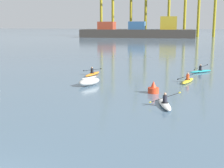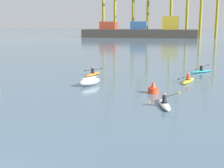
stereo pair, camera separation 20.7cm
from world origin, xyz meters
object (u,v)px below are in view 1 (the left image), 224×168
gantry_crane_west_mid (138,0)px  channel_buoy (153,89)px  kayak_orange (92,74)px  kayak_teal (201,71)px  capsized_dinghy (89,82)px  container_barge (138,31)px  kayak_yellow (188,80)px  kayak_white (165,104)px

gantry_crane_west_mid → channel_buoy: bearing=-83.6°
kayak_orange → kayak_teal: 12.69m
capsized_dinghy → channel_buoy: 6.39m
container_barge → kayak_orange: (5.28, -102.21, -2.49)m
kayak_orange → kayak_yellow: bearing=-13.4°
gantry_crane_west_mid → kayak_orange: bearing=-86.6°
gantry_crane_west_mid → kayak_teal: size_ratio=11.06×
container_barge → kayak_teal: (17.19, -97.83, -2.49)m
gantry_crane_west_mid → capsized_dinghy: gantry_crane_west_mid is taller
channel_buoy → kayak_yellow: size_ratio=0.29×
channel_buoy → kayak_teal: bearing=68.8°
container_barge → capsized_dinghy: container_barge is taller
kayak_orange → kayak_white: size_ratio=1.00×
kayak_white → kayak_teal: bearing=76.9°
container_barge → kayak_orange: size_ratio=13.77×
channel_buoy → kayak_yellow: kayak_yellow is taller
gantry_crane_west_mid → channel_buoy: size_ratio=32.55×
container_barge → capsized_dinghy: (6.40, -107.96, -2.31)m
container_barge → kayak_white: 115.09m
gantry_crane_west_mid → kayak_white: 130.57m
container_barge → gantry_crane_west_mid: bearing=96.8°
container_barge → kayak_yellow: (15.39, -104.62, -2.49)m
container_barge → kayak_yellow: 105.78m
capsized_dinghy → gantry_crane_west_mid: bearing=93.8°
kayak_orange → container_barge: bearing=93.0°
gantry_crane_west_mid → kayak_white: (15.07, -128.65, -16.41)m
container_barge → kayak_white: (13.36, -114.29, -2.49)m
kayak_orange → kayak_yellow: 10.40m
gantry_crane_west_mid → kayak_orange: gantry_crane_west_mid is taller
gantry_crane_west_mid → kayak_white: gantry_crane_west_mid is taller
kayak_orange → capsized_dinghy: bearing=-78.9°
kayak_yellow → kayak_teal: kayak_yellow is taller
gantry_crane_west_mid → kayak_yellow: size_ratio=9.52×
kayak_white → kayak_teal: size_ratio=1.17×
capsized_dinghy → kayak_orange: bearing=101.1°
capsized_dinghy → kayak_orange: (-1.13, 5.75, -0.18)m
channel_buoy → kayak_teal: size_ratio=0.34×
container_barge → channel_buoy: (12.37, -110.23, -2.30)m
kayak_yellow → kayak_teal: bearing=75.1°
container_barge → kayak_white: bearing=-83.3°
capsized_dinghy → kayak_orange: 5.86m
channel_buoy → kayak_white: kayak_white is taller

